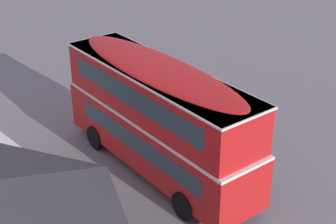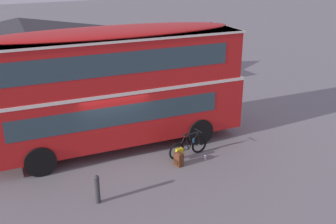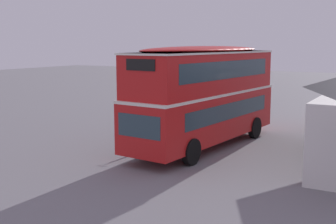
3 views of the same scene
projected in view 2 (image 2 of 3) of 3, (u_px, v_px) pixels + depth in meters
ground_plane at (111, 154)px, 15.29m from camera, size 120.00×120.00×0.00m
double_decker_bus at (115, 84)px, 15.00m from camera, size 10.33×3.52×4.79m
touring_bicycle at (187, 148)px, 14.93m from camera, size 1.73×0.51×0.98m
backpack_on_ground at (179, 159)px, 14.30m from camera, size 0.32×0.35×0.55m
water_bottle_clear_plastic at (205, 157)px, 14.81m from camera, size 0.08×0.08×0.22m
pub_building at (23, 57)px, 20.93m from camera, size 12.19×5.92×4.29m
kerb_bollard at (97, 189)px, 12.04m from camera, size 0.16×0.16×0.97m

